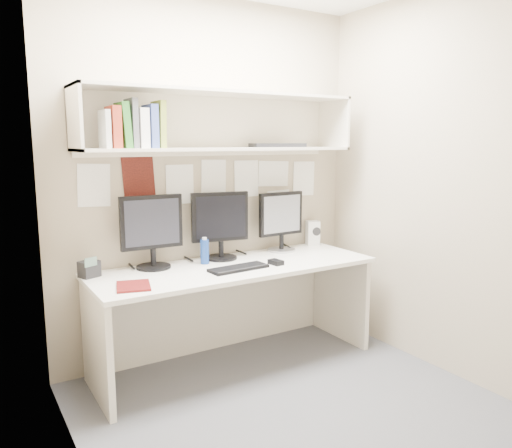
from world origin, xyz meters
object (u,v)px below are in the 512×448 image
monitor_left (152,229)px  keyboard (239,268)px  maroon_notebook (133,286)px  monitor_center (220,223)px  desk_phone (89,269)px  monitor_right (281,219)px  desk (235,315)px  speaker (313,233)px

monitor_left → keyboard: (0.47, -0.35, -0.26)m
maroon_notebook → keyboard: bearing=17.8°
monitor_left → keyboard: bearing=-34.6°
monitor_center → desk_phone: monitor_center is taller
monitor_right → maroon_notebook: bearing=-166.9°
desk → monitor_left: bearing=156.9°
maroon_notebook → monitor_right: bearing=31.5°
monitor_left → keyboard: monitor_left is taller
monitor_center → speaker: size_ratio=2.44×
keyboard → maroon_notebook: bearing=178.5°
monitor_center → maroon_notebook: 0.90m
monitor_left → monitor_right: (1.05, 0.00, -0.02)m
desk → speaker: 1.04m
maroon_notebook → monitor_left: bearing=71.0°
monitor_left → monitor_right: monitor_left is taller
speaker → monitor_right: bearing=-151.4°
monitor_left → speaker: monitor_left is taller
speaker → maroon_notebook: bearing=-144.7°
maroon_notebook → desk_phone: bearing=130.2°
speaker → maroon_notebook: 1.72m
monitor_right → speaker: size_ratio=2.29×
desk → monitor_center: size_ratio=4.07×
monitor_right → speaker: (0.35, 0.05, -0.15)m
desk_phone → monitor_center: bearing=-20.8°
desk → desk_phone: (-0.94, 0.20, 0.42)m
keyboard → speaker: (0.93, 0.39, 0.09)m
monitor_center → monitor_left: bearing=-169.3°
maroon_notebook → monitor_center: bearing=41.4°
monitor_right → monitor_center: bearing=177.1°
keyboard → desk_phone: desk_phone is taller
desk → keyboard: bearing=-107.3°
monitor_right → speaker: bearing=4.6°
monitor_right → keyboard: 0.72m
desk → monitor_right: size_ratio=4.32×
monitor_left → monitor_right: size_ratio=1.07×
monitor_center → monitor_right: bearing=10.7°
monitor_left → desk_phone: bearing=-176.3°
monitor_left → speaker: size_ratio=2.47×
monitor_center → keyboard: 0.43m
desk → keyboard: size_ratio=4.87×
keyboard → maroon_notebook: size_ratio=1.74×
monitor_right → maroon_notebook: 1.39m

